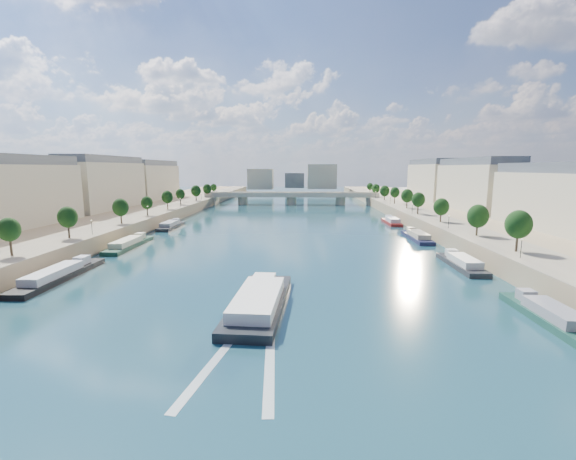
{
  "coord_description": "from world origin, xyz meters",
  "views": [
    {
      "loc": [
        6.65,
        -35.18,
        23.73
      ],
      "look_at": [
        2.56,
        80.62,
        5.0
      ],
      "focal_mm": 24.0,
      "sensor_mm": 36.0,
      "label": 1
    }
  ],
  "objects": [
    {
      "name": "buildings_right",
      "position": [
        85.0,
        112.0,
        16.45
      ],
      "size": [
        16.0,
        226.0,
        23.2
      ],
      "color": "beige",
      "rests_on": "ground"
    },
    {
      "name": "moored_barges_right",
      "position": [
        45.5,
        58.19,
        0.84
      ],
      "size": [
        5.0,
        162.01,
        3.6
      ],
      "color": "black",
      "rests_on": "ground"
    },
    {
      "name": "moored_barges_left",
      "position": [
        -45.5,
        44.08,
        0.84
      ],
      "size": [
        5.0,
        161.26,
        3.6
      ],
      "color": "#1C273E",
      "rests_on": "ground"
    },
    {
      "name": "bridge",
      "position": [
        0.0,
        216.2,
        5.08
      ],
      "size": [
        112.0,
        12.0,
        8.15
      ],
      "color": "#C1B79E",
      "rests_on": "ground"
    },
    {
      "name": "skyline",
      "position": [
        3.19,
        319.52,
        14.66
      ],
      "size": [
        79.0,
        42.0,
        22.0
      ],
      "color": "beige",
      "rests_on": "ground"
    },
    {
      "name": "lamps_right",
      "position": [
        52.5,
        105.0,
        7.78
      ],
      "size": [
        0.36,
        200.36,
        4.28
      ],
      "color": "black",
      "rests_on": "ground"
    },
    {
      "name": "quay_left",
      "position": [
        -72.0,
        100.0,
        2.5
      ],
      "size": [
        44.0,
        520.0,
        5.0
      ],
      "primitive_type": "cube",
      "color": "#9E8460",
      "rests_on": "ground"
    },
    {
      "name": "tour_barge",
      "position": [
        -0.5,
        27.6,
        1.12
      ],
      "size": [
        9.93,
        29.54,
        3.95
      ],
      "rotation": [
        0.0,
        0.0,
        -0.06
      ],
      "color": "black",
      "rests_on": "ground"
    },
    {
      "name": "trees_right",
      "position": [
        55.0,
        110.0,
        10.48
      ],
      "size": [
        4.8,
        268.8,
        8.26
      ],
      "color": "#382B1E",
      "rests_on": "ground"
    },
    {
      "name": "ground",
      "position": [
        0.0,
        100.0,
        0.0
      ],
      "size": [
        700.0,
        700.0,
        0.0
      ],
      "primitive_type": "plane",
      "color": "#0C2E37",
      "rests_on": "ground"
    },
    {
      "name": "pave_left",
      "position": [
        -57.0,
        100.0,
        5.05
      ],
      "size": [
        14.0,
        520.0,
        0.1
      ],
      "primitive_type": "cube",
      "color": "gray",
      "rests_on": "quay_left"
    },
    {
      "name": "lamps_left",
      "position": [
        -52.5,
        90.0,
        7.78
      ],
      "size": [
        0.36,
        200.36,
        4.28
      ],
      "color": "black",
      "rests_on": "ground"
    },
    {
      "name": "buildings_left",
      "position": [
        -85.0,
        112.0,
        16.45
      ],
      "size": [
        16.0,
        226.0,
        23.2
      ],
      "color": "beige",
      "rests_on": "ground"
    },
    {
      "name": "quay_right",
      "position": [
        72.0,
        100.0,
        2.5
      ],
      "size": [
        44.0,
        520.0,
        5.0
      ],
      "primitive_type": "cube",
      "color": "#9E8460",
      "rests_on": "ground"
    },
    {
      "name": "trees_left",
      "position": [
        -55.0,
        102.0,
        10.48
      ],
      "size": [
        4.8,
        268.8,
        8.26
      ],
      "color": "#382B1E",
      "rests_on": "ground"
    },
    {
      "name": "wake",
      "position": [
        -0.5,
        11.03,
        0.02
      ],
      "size": [
        10.75,
        26.02,
        0.04
      ],
      "color": "silver",
      "rests_on": "ground"
    },
    {
      "name": "pave_right",
      "position": [
        57.0,
        100.0,
        5.05
      ],
      "size": [
        14.0,
        520.0,
        0.1
      ],
      "primitive_type": "cube",
      "color": "gray",
      "rests_on": "quay_right"
    }
  ]
}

